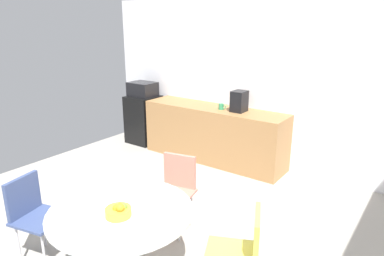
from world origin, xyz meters
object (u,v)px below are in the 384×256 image
chair_coral (176,184)px  chair_yellow (244,247)px  round_table (122,222)px  chair_navy (32,209)px  coffee_maker (239,101)px  microwave (143,89)px  mini_fridge (144,119)px  fruit_bowl (119,210)px  mug_white (221,107)px

chair_coral → chair_yellow: 1.27m
round_table → chair_navy: bearing=-166.8°
chair_navy → coffee_maker: bearing=81.1°
microwave → round_table: (2.51, -2.91, -0.40)m
chair_yellow → chair_navy: bearing=-161.0°
microwave → chair_navy: bearing=-64.1°
mini_fridge → fruit_bowl: size_ratio=4.25×
chair_yellow → mug_white: bearing=125.0°
fruit_bowl → mug_white: mug_white is taller
mini_fridge → chair_coral: 3.00m
microwave → chair_coral: microwave is taller
microwave → chair_yellow: size_ratio=0.58×
round_table → chair_navy: 1.02m
mug_white → coffee_maker: coffee_maker is taller
round_table → chair_navy: (-0.99, -0.23, -0.10)m
chair_coral → fruit_bowl: bearing=-75.7°
mini_fridge → chair_navy: (1.52, -3.14, 0.08)m
chair_coral → fruit_bowl: size_ratio=3.96×
chair_yellow → round_table: bearing=-155.3°
fruit_bowl → mug_white: size_ratio=1.63×
microwave → mug_white: 1.74m
chair_navy → coffee_maker: size_ratio=2.59×
mini_fridge → coffee_maker: coffee_maker is taller
chair_yellow → fruit_bowl: bearing=-149.7°
fruit_bowl → coffee_maker: size_ratio=0.66×
chair_coral → fruit_bowl: 1.14m
chair_yellow → mug_white: 3.00m
mini_fridge → fruit_bowl: (2.58, -2.99, 0.34)m
round_table → coffee_maker: coffee_maker is taller
fruit_bowl → mug_white: bearing=106.0°
round_table → chair_yellow: size_ratio=1.45×
microwave → mug_white: (1.73, -0.05, -0.07)m
chair_yellow → fruit_bowl: size_ratio=3.96×
microwave → fruit_bowl: size_ratio=2.29×
chair_coral → chair_yellow: size_ratio=1.00×
mini_fridge → microwave: (0.00, 0.00, 0.58)m
mug_white → chair_navy: bearing=-93.9°
mug_white → coffee_maker: size_ratio=0.40×
coffee_maker → mini_fridge: bearing=180.0°
round_table → fruit_bowl: bearing=-51.5°
fruit_bowl → coffee_maker: coffee_maker is taller
mini_fridge → chair_navy: bearing=-64.1°
mini_fridge → round_table: size_ratio=0.74×
microwave → mug_white: bearing=-1.7°
round_table → microwave: bearing=130.8°
mug_white → fruit_bowl: bearing=-74.0°
microwave → fruit_bowl: microwave is taller
chair_yellow → chair_coral: bearing=153.3°
chair_navy → mug_white: size_ratio=6.43×
fruit_bowl → chair_navy: bearing=-171.6°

